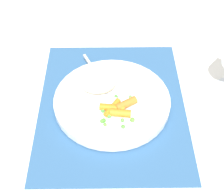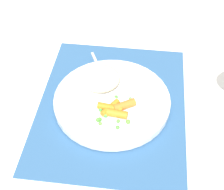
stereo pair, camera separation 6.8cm
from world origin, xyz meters
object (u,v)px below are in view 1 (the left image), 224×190
object	(u,v)px
plate	(112,101)
fork	(104,85)
rice_mound	(98,79)
carrot_portion	(119,108)

from	to	relation	value
plate	fork	bearing A→B (deg)	-154.69
rice_mound	fork	distance (m)	0.02
fork	rice_mound	bearing A→B (deg)	-106.35
plate	carrot_portion	size ratio (longest dim) A/B	3.17
rice_mound	fork	bearing A→B (deg)	73.65
fork	carrot_portion	bearing A→B (deg)	23.83
rice_mound	plate	bearing A→B (deg)	37.47
plate	carrot_portion	xyz separation A→B (m)	(0.04, 0.01, 0.02)
rice_mound	carrot_portion	world-z (taller)	rice_mound
rice_mound	fork	xyz separation A→B (m)	(0.00, 0.01, -0.02)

